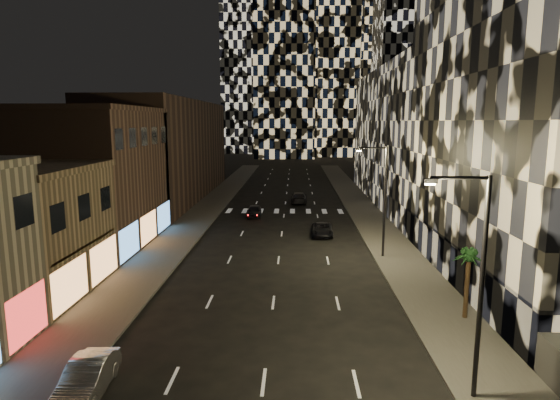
# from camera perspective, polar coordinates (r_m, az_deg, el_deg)

# --- Properties ---
(sidewalk_left) EXTENTS (4.00, 120.00, 0.15)m
(sidewalk_left) POSITION_cam_1_polar(r_m,az_deg,el_deg) (59.75, -9.08, -1.21)
(sidewalk_left) COLOR #47443F
(sidewalk_left) RESTS_ON ground
(sidewalk_right) EXTENTS (4.00, 120.00, 0.15)m
(sidewalk_right) POSITION_cam_1_polar(r_m,az_deg,el_deg) (59.31, 10.26, -1.32)
(sidewalk_right) COLOR #47443F
(sidewalk_right) RESTS_ON ground
(curb_left) EXTENTS (0.20, 120.00, 0.15)m
(curb_left) POSITION_cam_1_polar(r_m,az_deg,el_deg) (59.39, -7.09, -1.23)
(curb_left) COLOR #4C4C47
(curb_left) RESTS_ON ground
(curb_right) EXTENTS (0.20, 120.00, 0.15)m
(curb_right) POSITION_cam_1_polar(r_m,az_deg,el_deg) (59.04, 8.24, -1.32)
(curb_right) COLOR #4C4C47
(curb_right) RESTS_ON ground
(retail_tan) EXTENTS (10.00, 10.00, 8.00)m
(retail_tan) POSITION_cam_1_polar(r_m,az_deg,el_deg) (34.72, -30.09, -3.60)
(retail_tan) COLOR #846D4F
(retail_tan) RESTS_ON ground
(retail_brown) EXTENTS (10.00, 15.00, 12.00)m
(retail_brown) POSITION_cam_1_polar(r_m,az_deg,el_deg) (45.30, -22.01, 2.37)
(retail_brown) COLOR brown
(retail_brown) RESTS_ON ground
(retail_filler_left) EXTENTS (10.00, 40.00, 14.00)m
(retail_filler_left) POSITION_cam_1_polar(r_m,az_deg,el_deg) (70.17, -13.34, 5.95)
(retail_filler_left) COLOR brown
(retail_filler_left) RESTS_ON ground
(midrise_base) EXTENTS (0.60, 25.00, 3.00)m
(midrise_base) POSITION_cam_1_polar(r_m,az_deg,el_deg) (35.28, 20.08, -6.88)
(midrise_base) COLOR #383838
(midrise_base) RESTS_ON ground
(midrise_filler_right) EXTENTS (16.00, 40.00, 18.00)m
(midrise_filler_right) POSITION_cam_1_polar(r_m,az_deg,el_deg) (67.29, 18.14, 7.29)
(midrise_filler_right) COLOR #232326
(midrise_filler_right) RESTS_ON ground
(streetlight_near) EXTENTS (2.55, 0.25, 9.00)m
(streetlight_near) POSITION_cam_1_polar(r_m,az_deg,el_deg) (19.83, 22.81, -8.17)
(streetlight_near) COLOR black
(streetlight_near) RESTS_ON sidewalk_right
(streetlight_far) EXTENTS (2.55, 0.25, 9.00)m
(streetlight_far) POSITION_cam_1_polar(r_m,az_deg,el_deg) (38.70, 12.33, 0.76)
(streetlight_far) COLOR black
(streetlight_far) RESTS_ON sidewalk_right
(car_silver_parked) EXTENTS (1.78, 4.42, 1.43)m
(car_silver_parked) POSITION_cam_1_polar(r_m,az_deg,el_deg) (22.02, -22.50, -19.47)
(car_silver_parked) COLOR gray
(car_silver_parked) RESTS_ON ground
(car_dark_midlane) EXTENTS (1.73, 4.09, 1.38)m
(car_dark_midlane) POSITION_cam_1_polar(r_m,az_deg,el_deg) (55.10, -3.18, -1.36)
(car_dark_midlane) COLOR black
(car_dark_midlane) RESTS_ON ground
(car_dark_oncoming) EXTENTS (2.17, 5.16, 1.49)m
(car_dark_oncoming) POSITION_cam_1_polar(r_m,az_deg,el_deg) (64.37, 2.33, 0.28)
(car_dark_oncoming) COLOR black
(car_dark_oncoming) RESTS_ON ground
(car_dark_rightlane) EXTENTS (2.11, 4.44, 1.22)m
(car_dark_rightlane) POSITION_cam_1_polar(r_m,az_deg,el_deg) (46.30, 5.16, -3.60)
(car_dark_rightlane) COLOR black
(car_dark_rightlane) RESTS_ON ground
(palm_tree) EXTENTS (2.04, 2.06, 4.04)m
(palm_tree) POSITION_cam_1_polar(r_m,az_deg,el_deg) (28.25, 22.00, -6.87)
(palm_tree) COLOR #47331E
(palm_tree) RESTS_ON sidewalk_right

